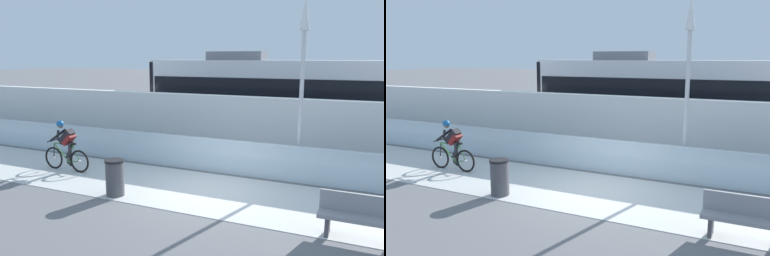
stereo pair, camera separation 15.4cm
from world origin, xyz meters
The scene contains 11 objects.
ground_plane centered at (0.00, 0.00, 0.00)m, with size 200.00×200.00×0.00m, color slate.
bike_path_deck centered at (0.00, 0.00, 0.01)m, with size 32.00×3.20×0.01m, color silver.
glass_parapet centered at (0.00, 1.85, 0.54)m, with size 32.00×0.05×1.08m, color silver.
concrete_barrier_wall centered at (0.00, 3.65, 1.12)m, with size 32.00×0.36×2.25m, color white.
tram_rail_near centered at (0.00, 6.13, 0.00)m, with size 32.00×0.08×0.01m, color #595654.
tram_rail_far centered at (0.00, 7.57, 0.00)m, with size 32.00×0.08×0.01m, color #595654.
tram centered at (0.41, 6.85, 1.89)m, with size 11.06×2.54×3.81m.
cyclist_on_bike centered at (-4.85, 0.00, 0.78)m, with size 1.77×0.58×1.61m.
lamp_post_antenna centered at (1.98, 2.15, 3.29)m, with size 0.28×0.28×5.20m.
trash_bin centered at (-2.08, -1.25, 0.48)m, with size 0.51×0.51×0.96m.
bench centered at (3.81, -1.29, 0.48)m, with size 1.60×0.45×0.89m.
Camera 1 is at (3.90, -9.32, 3.55)m, focal length 36.90 mm.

